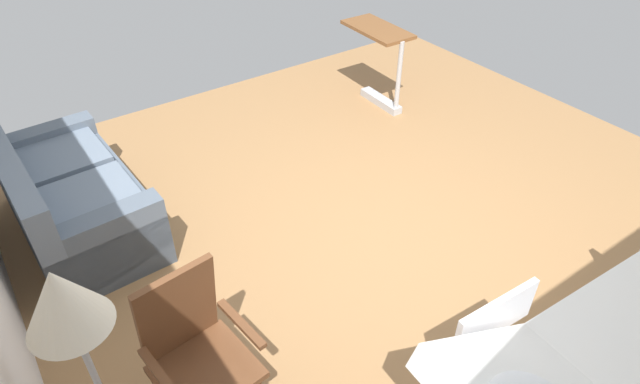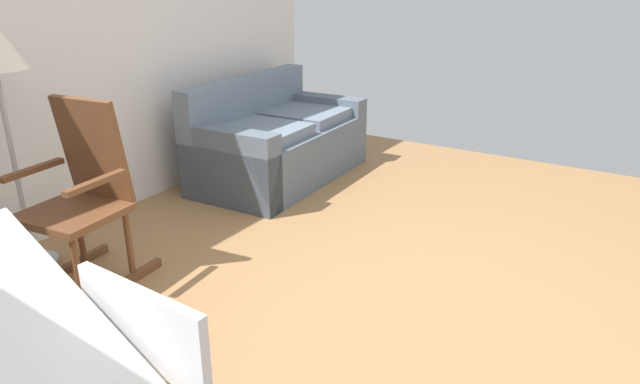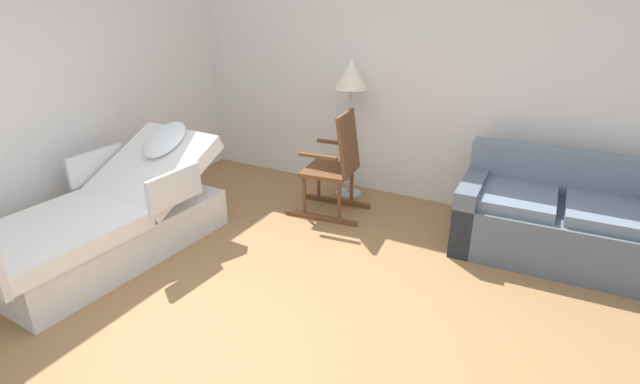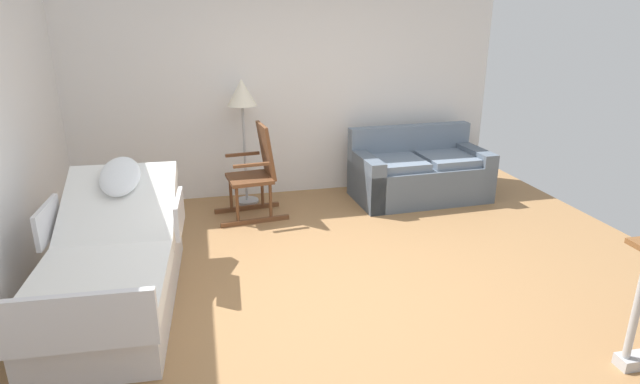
{
  "view_description": "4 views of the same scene",
  "coord_description": "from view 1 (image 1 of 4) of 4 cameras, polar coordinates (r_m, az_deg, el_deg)",
  "views": [
    {
      "loc": [
        -2.25,
        2.2,
        2.9
      ],
      "look_at": [
        0.04,
        0.59,
        0.74
      ],
      "focal_mm": 30.07,
      "sensor_mm": 36.0,
      "label": 1
    },
    {
      "loc": [
        -2.25,
        -0.9,
        1.66
      ],
      "look_at": [
        0.03,
        0.54,
        0.62
      ],
      "focal_mm": 31.98,
      "sensor_mm": 36.0,
      "label": 2
    },
    {
      "loc": [
        1.51,
        -2.3,
        2.18
      ],
      "look_at": [
        -0.12,
        0.72,
        0.69
      ],
      "focal_mm": 27.41,
      "sensor_mm": 36.0,
      "label": 3
    },
    {
      "loc": [
        -1.05,
        -3.74,
        2.19
      ],
      "look_at": [
        -0.07,
        0.44,
        0.69
      ],
      "focal_mm": 29.01,
      "sensor_mm": 36.0,
      "label": 4
    }
  ],
  "objects": [
    {
      "name": "couch",
      "position": [
        4.59,
        -24.89,
        -0.83
      ],
      "size": [
        1.63,
        0.92,
        0.85
      ],
      "color": "slate",
      "rests_on": "ground"
    },
    {
      "name": "overbed_table",
      "position": [
        5.98,
        6.46,
        14.03
      ],
      "size": [
        0.85,
        0.42,
        0.84
      ],
      "color": "#B2B5BA",
      "rests_on": "ground"
    },
    {
      "name": "floor_lamp",
      "position": [
        2.37,
        -25.19,
        -11.93
      ],
      "size": [
        0.34,
        0.34,
        1.48
      ],
      "color": "#B2B5BA",
      "rests_on": "ground"
    },
    {
      "name": "ground_plane",
      "position": [
        4.28,
        6.79,
        -5.4
      ],
      "size": [
        6.38,
        6.38,
        0.0
      ],
      "primitive_type": "plane",
      "color": "#9E7247"
    },
    {
      "name": "rocking_chair",
      "position": [
        3.0,
        -12.94,
        -16.68
      ],
      "size": [
        0.81,
        0.55,
        1.05
      ],
      "color": "brown",
      "rests_on": "ground"
    }
  ]
}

